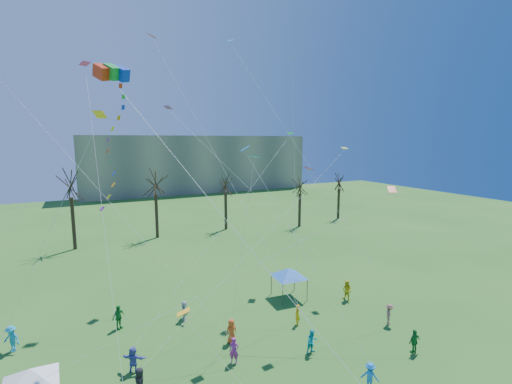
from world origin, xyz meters
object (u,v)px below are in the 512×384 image
big_box_kite (119,149)px  canopy_tent_blue (289,273)px  canopy_tent_white (30,376)px  distant_building (197,163)px

big_box_kite → canopy_tent_blue: size_ratio=6.27×
canopy_tent_white → canopy_tent_blue: (18.97, 6.00, 0.06)m
big_box_kite → canopy_tent_white: (-5.03, -2.68, -11.22)m
distant_building → canopy_tent_blue: 70.99m
big_box_kite → canopy_tent_white: big_box_kite is taller
distant_building → big_box_kite: big_box_kite is taller
canopy_tent_white → canopy_tent_blue: canopy_tent_blue is taller
big_box_kite → distant_building: bearing=69.4°
distant_building → canopy_tent_white: (-32.44, -75.51, -5.24)m
canopy_tent_white → distant_building: bearing=66.8°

